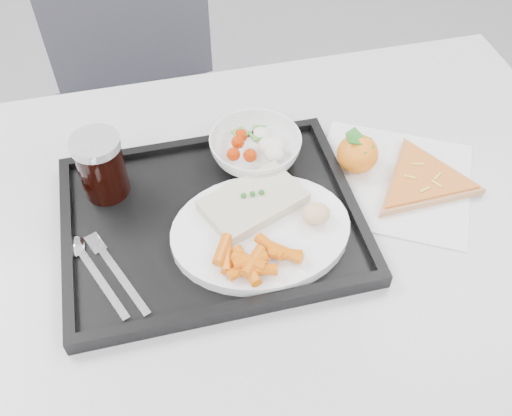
{
  "coord_description": "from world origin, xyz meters",
  "views": [
    {
      "loc": [
        -0.13,
        -0.25,
        1.44
      ],
      "look_at": [
        0.0,
        0.31,
        0.77
      ],
      "focal_mm": 40.0,
      "sensor_mm": 36.0,
      "label": 1
    }
  ],
  "objects_px": {
    "dinner_plate": "(261,231)",
    "cola_glass": "(101,165)",
    "table": "(257,248)",
    "pizza_slice": "(423,180)",
    "salad_bowl": "(255,148)",
    "chair": "(139,86)",
    "tangerine": "(357,154)",
    "tray": "(212,220)"
  },
  "relations": [
    {
      "from": "cola_glass",
      "to": "pizza_slice",
      "type": "height_order",
      "value": "cola_glass"
    },
    {
      "from": "tray",
      "to": "salad_bowl",
      "type": "height_order",
      "value": "salad_bowl"
    },
    {
      "from": "dinner_plate",
      "to": "salad_bowl",
      "type": "xyz_separation_m",
      "value": [
        0.03,
        0.16,
        0.01
      ]
    },
    {
      "from": "tangerine",
      "to": "table",
      "type": "bearing_deg",
      "value": -158.52
    },
    {
      "from": "table",
      "to": "chair",
      "type": "distance_m",
      "value": 0.71
    },
    {
      "from": "chair",
      "to": "dinner_plate",
      "type": "distance_m",
      "value": 0.77
    },
    {
      "from": "dinner_plate",
      "to": "salad_bowl",
      "type": "bearing_deg",
      "value": 79.2
    },
    {
      "from": "table",
      "to": "tray",
      "type": "height_order",
      "value": "tray"
    },
    {
      "from": "table",
      "to": "tangerine",
      "type": "bearing_deg",
      "value": 21.48
    },
    {
      "from": "tangerine",
      "to": "dinner_plate",
      "type": "bearing_deg",
      "value": -149.8
    },
    {
      "from": "salad_bowl",
      "to": "pizza_slice",
      "type": "bearing_deg",
      "value": -23.18
    },
    {
      "from": "cola_glass",
      "to": "pizza_slice",
      "type": "bearing_deg",
      "value": -10.75
    },
    {
      "from": "dinner_plate",
      "to": "tangerine",
      "type": "xyz_separation_m",
      "value": [
        0.19,
        0.11,
        0.01
      ]
    },
    {
      "from": "chair",
      "to": "dinner_plate",
      "type": "bearing_deg",
      "value": -78.69
    },
    {
      "from": "table",
      "to": "dinner_plate",
      "type": "distance_m",
      "value": 0.1
    },
    {
      "from": "salad_bowl",
      "to": "cola_glass",
      "type": "xyz_separation_m",
      "value": [
        -0.25,
        -0.01,
        0.03
      ]
    },
    {
      "from": "table",
      "to": "pizza_slice",
      "type": "xyz_separation_m",
      "value": [
        0.29,
        0.01,
        0.08
      ]
    },
    {
      "from": "dinner_plate",
      "to": "pizza_slice",
      "type": "height_order",
      "value": "dinner_plate"
    },
    {
      "from": "cola_glass",
      "to": "dinner_plate",
      "type": "bearing_deg",
      "value": -34.17
    },
    {
      "from": "tray",
      "to": "tangerine",
      "type": "height_order",
      "value": "tangerine"
    },
    {
      "from": "dinner_plate",
      "to": "tangerine",
      "type": "distance_m",
      "value": 0.22
    },
    {
      "from": "salad_bowl",
      "to": "tangerine",
      "type": "distance_m",
      "value": 0.17
    },
    {
      "from": "table",
      "to": "dinner_plate",
      "type": "xyz_separation_m",
      "value": [
        -0.0,
        -0.04,
        0.09
      ]
    },
    {
      "from": "chair",
      "to": "tangerine",
      "type": "distance_m",
      "value": 0.73
    },
    {
      "from": "tray",
      "to": "dinner_plate",
      "type": "bearing_deg",
      "value": -37.31
    },
    {
      "from": "tangerine",
      "to": "cola_glass",
      "type": "bearing_deg",
      "value": 175.15
    },
    {
      "from": "tray",
      "to": "cola_glass",
      "type": "bearing_deg",
      "value": 147.28
    },
    {
      "from": "dinner_plate",
      "to": "cola_glass",
      "type": "xyz_separation_m",
      "value": [
        -0.22,
        0.15,
        0.05
      ]
    },
    {
      "from": "dinner_plate",
      "to": "salad_bowl",
      "type": "relative_size",
      "value": 1.78
    },
    {
      "from": "table",
      "to": "chair",
      "type": "xyz_separation_m",
      "value": [
        -0.15,
        0.68,
        -0.15
      ]
    },
    {
      "from": "chair",
      "to": "tangerine",
      "type": "relative_size",
      "value": 12.92
    },
    {
      "from": "tray",
      "to": "cola_glass",
      "type": "relative_size",
      "value": 4.17
    },
    {
      "from": "tray",
      "to": "cola_glass",
      "type": "distance_m",
      "value": 0.19
    },
    {
      "from": "table",
      "to": "pizza_slice",
      "type": "distance_m",
      "value": 0.3
    },
    {
      "from": "pizza_slice",
      "to": "tangerine",
      "type": "bearing_deg",
      "value": 147.24
    },
    {
      "from": "chair",
      "to": "dinner_plate",
      "type": "xyz_separation_m",
      "value": [
        0.14,
        -0.72,
        0.24
      ]
    },
    {
      "from": "tray",
      "to": "tangerine",
      "type": "relative_size",
      "value": 6.25
    },
    {
      "from": "table",
      "to": "tray",
      "type": "bearing_deg",
      "value": 169.58
    },
    {
      "from": "dinner_plate",
      "to": "cola_glass",
      "type": "relative_size",
      "value": 2.5
    },
    {
      "from": "table",
      "to": "chair",
      "type": "relative_size",
      "value": 1.29
    },
    {
      "from": "dinner_plate",
      "to": "tray",
      "type": "bearing_deg",
      "value": 142.69
    },
    {
      "from": "tray",
      "to": "pizza_slice",
      "type": "xyz_separation_m",
      "value": [
        0.35,
        0.0,
        0.0
      ]
    }
  ]
}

